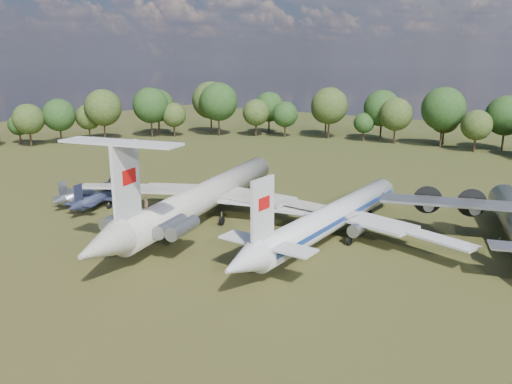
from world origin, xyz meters
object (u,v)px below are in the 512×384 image
Objects in this scene: il62_airliner at (208,200)px; small_prop_northwest at (87,195)px; tu104_jet at (333,221)px; person_on_il62 at (146,203)px; small_prop_west at (101,200)px.

small_prop_northwest is (-22.13, -5.60, -1.63)m from il62_airliner.
person_on_il62 reaches higher than tu104_jet.
tu104_jet is (19.16, 3.44, -0.42)m from il62_airliner.
il62_airliner is 18.70m from small_prop_west.
small_prop_northwest is 28.66m from person_on_il62.
tu104_jet is 2.97× the size of small_prop_northwest.
small_prop_northwest is (-41.30, -9.04, -1.21)m from tu104_jet.
person_on_il62 reaches higher than small_prop_west.
il62_airliner is at bearing 0.18° from small_prop_northwest.
il62_airliner is 3.35× the size of small_prop_west.
tu104_jet is 2.80× the size of small_prop_west.
tu104_jet is at bearing -134.28° from person_on_il62.
tu104_jet is 42.29m from small_prop_northwest.
small_prop_west is (-36.77, -9.53, -1.14)m from tu104_jet.
small_prop_west is at bearing -176.88° from il62_airliner.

